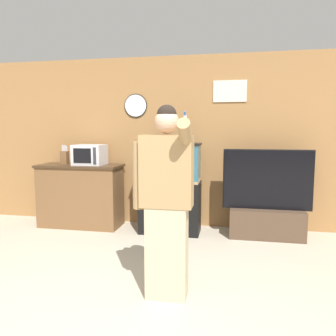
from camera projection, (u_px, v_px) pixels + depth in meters
The scene contains 7 objects.
wall_back_paneled at pixel (182, 142), 5.06m from camera, with size 10.00×0.08×2.60m.
counter_island at pixel (81, 195), 5.07m from camera, with size 1.28×0.55×0.96m.
microwave at pixel (90, 155), 5.00m from camera, with size 0.45×0.39×0.31m.
knife_block at pixel (65, 157), 5.08m from camera, with size 0.11×0.10×0.30m.
aquarium_on_stand at pixel (170, 188), 4.73m from camera, with size 0.86×0.44×1.30m.
tv_on_stand at pixel (267, 212), 4.53m from camera, with size 1.21×0.40×1.23m.
person_standing at pixel (166, 200), 2.83m from camera, with size 0.54×0.40×1.70m.
Camera 1 is at (0.74, -2.05, 1.49)m, focal length 35.00 mm.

